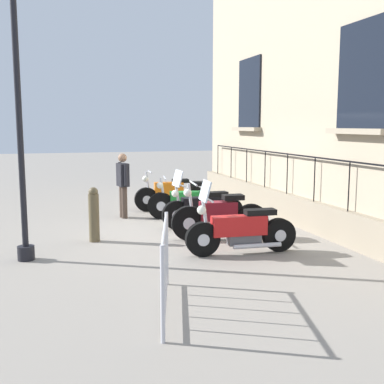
# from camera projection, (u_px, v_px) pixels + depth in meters

# --- Properties ---
(ground_plane) EXTENTS (60.00, 60.00, 0.00)m
(ground_plane) POSITION_uv_depth(u_px,v_px,m) (193.00, 228.00, 10.39)
(ground_plane) COLOR gray
(building_facade) EXTENTS (0.82, 11.29, 7.92)m
(building_facade) POSITION_uv_depth(u_px,v_px,m) (307.00, 54.00, 10.60)
(building_facade) COLOR tan
(building_facade) RESTS_ON ground_plane
(motorcycle_orange) EXTENTS (1.94, 0.59, 1.06)m
(motorcycle_orange) POSITION_uv_depth(u_px,v_px,m) (170.00, 195.00, 12.46)
(motorcycle_orange) COLOR black
(motorcycle_orange) RESTS_ON ground_plane
(motorcycle_green) EXTENTS (1.94, 0.70, 1.02)m
(motorcycle_green) POSITION_uv_depth(u_px,v_px,m) (187.00, 202.00, 11.39)
(motorcycle_green) COLOR black
(motorcycle_green) RESTS_ON ground_plane
(motorcycle_black) EXTENTS (1.91, 0.59, 1.29)m
(motorcycle_black) POSITION_uv_depth(u_px,v_px,m) (203.00, 208.00, 10.38)
(motorcycle_black) COLOR black
(motorcycle_black) RESTS_ON ground_plane
(motorcycle_maroon) EXTENTS (1.98, 0.67, 1.14)m
(motorcycle_maroon) POSITION_uv_depth(u_px,v_px,m) (220.00, 217.00, 9.33)
(motorcycle_maroon) COLOR black
(motorcycle_maroon) RESTS_ON ground_plane
(motorcycle_red) EXTENTS (2.02, 0.57, 1.32)m
(motorcycle_red) POSITION_uv_depth(u_px,v_px,m) (240.00, 231.00, 8.22)
(motorcycle_red) COLOR black
(motorcycle_red) RESTS_ON ground_plane
(lamppost) EXTENTS (0.33, 0.33, 4.98)m
(lamppost) POSITION_uv_depth(u_px,v_px,m) (18.00, 91.00, 7.51)
(lamppost) COLOR black
(lamppost) RESTS_ON ground_plane
(crowd_barrier) EXTENTS (0.52, 1.80, 1.05)m
(crowd_barrier) POSITION_uv_depth(u_px,v_px,m) (165.00, 265.00, 5.71)
(crowd_barrier) COLOR #B7B7BF
(crowd_barrier) RESTS_ON ground_plane
(bollard) EXTENTS (0.20, 0.20, 1.07)m
(bollard) POSITION_uv_depth(u_px,v_px,m) (94.00, 214.00, 9.09)
(bollard) COLOR brown
(bollard) RESTS_ON ground_plane
(pedestrian_standing) EXTENTS (0.28, 0.52, 1.58)m
(pedestrian_standing) POSITION_uv_depth(u_px,v_px,m) (123.00, 182.00, 11.38)
(pedestrian_standing) COLOR #47382D
(pedestrian_standing) RESTS_ON ground_plane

